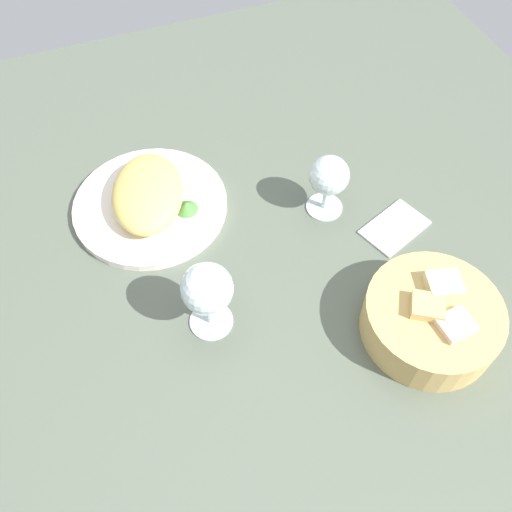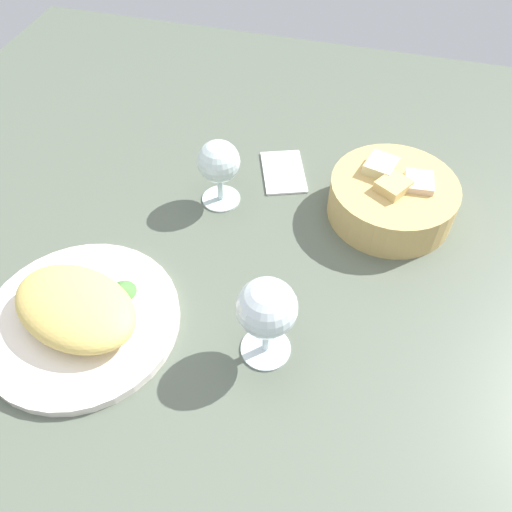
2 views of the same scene
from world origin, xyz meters
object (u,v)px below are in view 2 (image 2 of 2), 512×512
bread_basket (392,198)px  folded_napkin (284,171)px  plate (81,321)px  wine_glass_near (267,311)px  wine_glass_far (219,164)px

bread_basket → folded_napkin: 19.50cm
plate → bread_basket: size_ratio=1.34×
wine_glass_near → folded_napkin: 36.07cm
wine_glass_near → wine_glass_far: bearing=119.2°
plate → wine_glass_far: (10.74, 28.14, 6.72)cm
bread_basket → wine_glass_near: size_ratio=1.49×
plate → bread_basket: (37.74, 32.18, 2.71)cm
bread_basket → wine_glass_near: bearing=-113.5°
plate → wine_glass_far: wine_glass_far is taller
wine_glass_far → bread_basket: bearing=8.5°
bread_basket → plate: bearing=-139.5°
bread_basket → wine_glass_far: wine_glass_far is taller
folded_napkin → wine_glass_far: bearing=117.1°
plate → wine_glass_near: wine_glass_near is taller
bread_basket → wine_glass_far: (-26.99, -4.05, 4.01)cm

